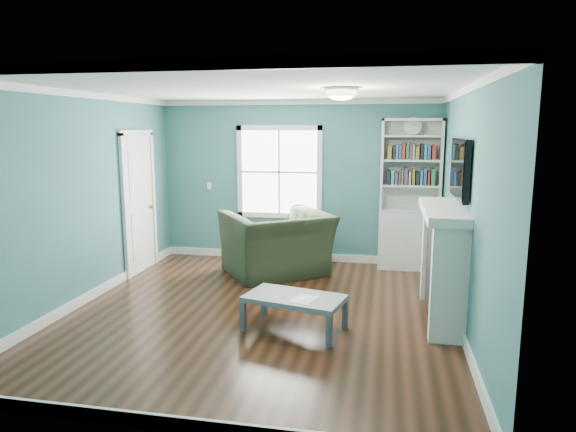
# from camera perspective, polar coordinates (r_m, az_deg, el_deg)

# --- Properties ---
(floor) EXTENTS (5.00, 5.00, 0.00)m
(floor) POSITION_cam_1_polar(r_m,az_deg,el_deg) (6.22, -3.00, -10.59)
(floor) COLOR black
(floor) RESTS_ON ground
(room_walls) EXTENTS (5.00, 5.00, 5.00)m
(room_walls) POSITION_cam_1_polar(r_m,az_deg,el_deg) (5.86, -3.14, 4.06)
(room_walls) COLOR #366A71
(room_walls) RESTS_ON ground
(trim) EXTENTS (4.50, 5.00, 2.60)m
(trim) POSITION_cam_1_polar(r_m,az_deg,el_deg) (5.90, -3.11, 0.73)
(trim) COLOR white
(trim) RESTS_ON ground
(window) EXTENTS (1.40, 0.06, 1.50)m
(window) POSITION_cam_1_polar(r_m,az_deg,el_deg) (8.35, -0.98, 4.90)
(window) COLOR white
(window) RESTS_ON room_walls
(bookshelf) EXTENTS (0.90, 0.35, 2.31)m
(bookshelf) POSITION_cam_1_polar(r_m,az_deg,el_deg) (8.06, 13.31, 0.68)
(bookshelf) COLOR silver
(bookshelf) RESTS_ON ground
(fireplace) EXTENTS (0.44, 1.58, 1.30)m
(fireplace) POSITION_cam_1_polar(r_m,az_deg,el_deg) (6.09, 16.87, -5.19)
(fireplace) COLOR black
(fireplace) RESTS_ON ground
(tv) EXTENTS (0.06, 1.10, 0.65)m
(tv) POSITION_cam_1_polar(r_m,az_deg,el_deg) (5.92, 18.56, 5.02)
(tv) COLOR black
(tv) RESTS_ON fireplace
(door) EXTENTS (0.12, 0.98, 2.17)m
(door) POSITION_cam_1_polar(r_m,az_deg,el_deg) (8.02, -16.20, 1.58)
(door) COLOR silver
(door) RESTS_ON ground
(ceiling_fixture) EXTENTS (0.38, 0.38, 0.15)m
(ceiling_fixture) POSITION_cam_1_polar(r_m,az_deg,el_deg) (5.79, 5.94, 13.54)
(ceiling_fixture) COLOR white
(ceiling_fixture) RESTS_ON room_walls
(light_switch) EXTENTS (0.08, 0.01, 0.12)m
(light_switch) POSITION_cam_1_polar(r_m,az_deg,el_deg) (8.70, -8.75, 3.33)
(light_switch) COLOR white
(light_switch) RESTS_ON room_walls
(recliner) EXTENTS (1.70, 1.60, 1.25)m
(recliner) POSITION_cam_1_polar(r_m,az_deg,el_deg) (7.58, -1.22, -1.93)
(recliner) COLOR #202D1C
(recliner) RESTS_ON ground
(coffee_table) EXTENTS (1.15, 0.80, 0.38)m
(coffee_table) POSITION_cam_1_polar(r_m,az_deg,el_deg) (5.60, 0.74, -9.35)
(coffee_table) COLOR #4A4F59
(coffee_table) RESTS_ON ground
(paper_sheet) EXTENTS (0.30, 0.35, 0.00)m
(paper_sheet) POSITION_cam_1_polar(r_m,az_deg,el_deg) (5.48, 1.76, -9.23)
(paper_sheet) COLOR white
(paper_sheet) RESTS_ON coffee_table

